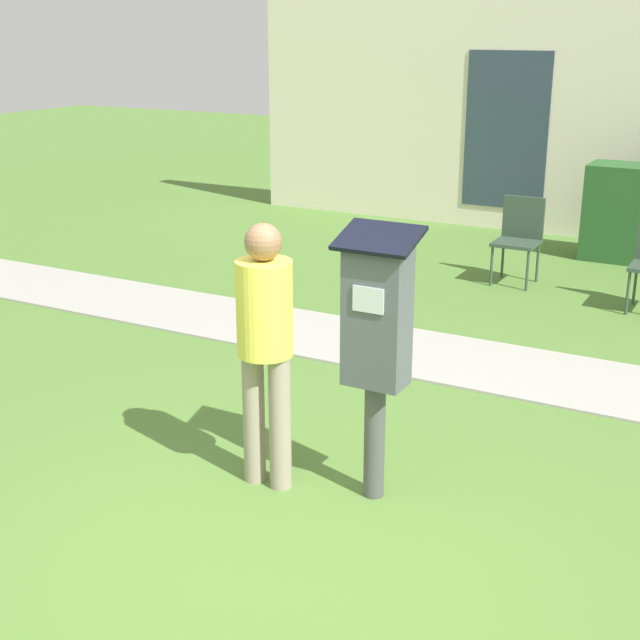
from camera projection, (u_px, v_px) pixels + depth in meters
ground_plane at (282, 554)px, 4.61m from camera, size 40.00×40.00×0.00m
sidewalk at (478, 364)px, 7.17m from camera, size 12.00×1.10×0.02m
building_facade at (622, 111)px, 10.89m from camera, size 10.00×0.26×3.20m
parking_meter at (377, 330)px, 4.87m from camera, size 0.44×0.31×1.59m
person_standing at (265, 336)px, 5.03m from camera, size 0.32×0.32×1.58m
outdoor_chair_left at (519, 233)px, 9.33m from camera, size 0.44×0.44×0.90m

